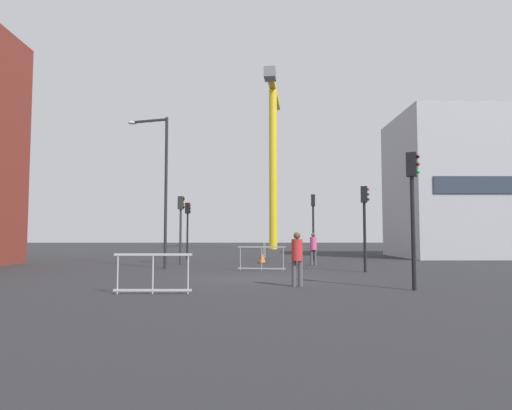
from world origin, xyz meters
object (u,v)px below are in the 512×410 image
construction_crane (273,139)px  pedestrian_walking (313,246)px  traffic_cone_orange (262,259)px  traffic_light_near (412,197)px  traffic_light_island (313,216)px  traffic_light_median (188,221)px  traffic_light_corner (365,214)px  streetlamp_tall (161,178)px  pedestrian_waiting (297,255)px  traffic_light_crosswalk (181,218)px

construction_crane → pedestrian_walking: bearing=-88.2°
traffic_cone_orange → pedestrian_walking: bearing=-38.9°
pedestrian_walking → traffic_cone_orange: (-2.62, 2.11, -0.74)m
construction_crane → traffic_light_near: construction_crane is taller
pedestrian_walking → traffic_cone_orange: 3.44m
construction_crane → traffic_light_island: 25.73m
construction_crane → traffic_light_near: 39.42m
traffic_light_near → traffic_cone_orange: 13.63m
traffic_light_island → construction_crane: bearing=93.3°
traffic_light_median → pedestrian_walking: traffic_light_median is taller
construction_crane → traffic_light_near: (2.33, -38.07, -9.96)m
traffic_light_corner → pedestrian_walking: size_ratio=2.17×
construction_crane → streetlamp_tall: construction_crane is taller
streetlamp_tall → traffic_light_corner: streetlamp_tall is taller
traffic_light_median → pedestrian_walking: (7.43, -5.87, -1.51)m
construction_crane → traffic_cone_orange: size_ratio=35.73×
construction_crane → pedestrian_walking: size_ratio=11.34×
streetlamp_tall → pedestrian_waiting: 10.10m
pedestrian_waiting → traffic_cone_orange: size_ratio=3.09×
traffic_light_island → streetlamp_tall: bearing=-144.0°
construction_crane → pedestrian_walking: construction_crane is taller
traffic_cone_orange → pedestrian_waiting: bearing=-86.0°
construction_crane → traffic_cone_orange: 28.21m
traffic_light_near → traffic_light_crosswalk: size_ratio=1.08×
streetlamp_tall → traffic_light_near: size_ratio=1.82×
traffic_light_near → traffic_light_island: traffic_light_island is taller
traffic_light_corner → traffic_light_median: (-9.07, 10.16, 0.01)m
traffic_light_crosswalk → pedestrian_waiting: bearing=-63.3°
traffic_light_corner → traffic_light_near: 6.39m
traffic_light_median → pedestrian_waiting: 16.67m
traffic_light_island → traffic_light_median: bearing=164.7°
streetlamp_tall → traffic_light_corner: size_ratio=1.96×
traffic_light_corner → traffic_light_near: bearing=-91.6°
traffic_light_near → pedestrian_walking: traffic_light_near is taller
streetlamp_tall → traffic_cone_orange: bearing=40.8°
construction_crane → traffic_light_crosswalk: size_ratio=5.24×
traffic_light_crosswalk → traffic_light_median: bearing=94.3°
traffic_light_crosswalk → pedestrian_waiting: traffic_light_crosswalk is taller
traffic_light_crosswalk → pedestrian_waiting: 11.77m
streetlamp_tall → traffic_cone_orange: 7.70m
traffic_light_island → pedestrian_waiting: size_ratio=2.43×
traffic_light_crosswalk → construction_crane: bearing=77.0°
streetlamp_tall → pedestrian_walking: size_ratio=4.27×
traffic_light_island → pedestrian_waiting: traffic_light_island is taller
traffic_light_near → traffic_light_island: (-0.97, 14.37, 0.04)m
streetlamp_tall → traffic_cone_orange: streetlamp_tall is taller
pedestrian_waiting → traffic_cone_orange: 11.91m
traffic_light_median → pedestrian_waiting: (5.63, -15.62, -1.53)m
pedestrian_walking → traffic_light_crosswalk: bearing=174.5°
traffic_light_corner → pedestrian_waiting: size_ratio=2.21×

